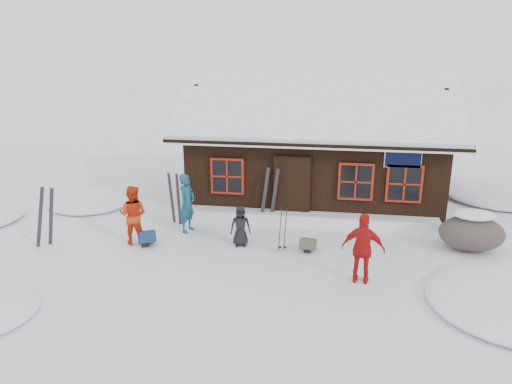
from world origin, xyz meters
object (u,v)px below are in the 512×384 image
at_px(skier_orange_right, 363,249).
at_px(boulder, 472,232).
at_px(skier_crouched, 240,226).
at_px(backpack_blue, 147,239).
at_px(ski_poles, 283,230).
at_px(skier_orange_left, 133,215).
at_px(backpack_olive, 308,246).
at_px(skier_teal, 187,203).
at_px(ski_pair_left, 46,218).

bearing_deg(skier_orange_right, boulder, -134.40).
xyz_separation_m(skier_crouched, backpack_blue, (-2.56, -0.34, -0.41)).
relative_size(skier_crouched, ski_poles, 0.90).
distance_m(skier_orange_left, boulder, 9.13).
relative_size(skier_crouched, backpack_olive, 2.26).
distance_m(skier_teal, backpack_olive, 3.74).
xyz_separation_m(backpack_blue, backpack_olive, (4.40, 0.26, -0.02)).
xyz_separation_m(skier_crouched, ski_poles, (1.16, -0.14, 0.02)).
distance_m(skier_crouched, ski_poles, 1.17).
bearing_deg(backpack_blue, boulder, -22.42).
distance_m(skier_orange_right, ski_pair_left, 8.41).
relative_size(skier_orange_left, ski_pair_left, 0.97).
height_order(boulder, ski_pair_left, ski_pair_left).
height_order(skier_orange_left, ski_pair_left, ski_pair_left).
height_order(ski_poles, backpack_blue, ski_poles).
xyz_separation_m(skier_teal, skier_crouched, (1.72, -0.79, -0.30)).
bearing_deg(boulder, ski_poles, -170.70).
height_order(skier_crouched, boulder, skier_crouched).
relative_size(skier_teal, backpack_olive, 3.47).
relative_size(skier_orange_right, ski_pair_left, 0.98).
relative_size(skier_teal, ski_pair_left, 1.01).
height_order(skier_orange_right, ski_pair_left, skier_orange_right).
bearing_deg(backpack_olive, skier_orange_right, -40.68).
height_order(ski_pair_left, backpack_blue, ski_pair_left).
distance_m(skier_orange_right, boulder, 3.80).
bearing_deg(backpack_blue, skier_crouched, -21.47).
bearing_deg(ski_pair_left, skier_teal, 10.61).
xyz_separation_m(skier_teal, ski_poles, (2.88, -0.93, -0.28)).
xyz_separation_m(skier_teal, skier_orange_right, (4.89, -2.44, -0.02)).
bearing_deg(ski_poles, backpack_olive, 4.33).
bearing_deg(skier_teal, ski_poles, -93.31).
height_order(boulder, backpack_blue, boulder).
relative_size(skier_teal, ski_poles, 1.39).
distance_m(skier_orange_right, ski_poles, 2.53).
xyz_separation_m(boulder, ski_poles, (-4.98, -0.82, 0.09)).
bearing_deg(boulder, skier_orange_right, -141.90).
height_order(boulder, backpack_olive, boulder).
xyz_separation_m(skier_orange_left, backpack_blue, (0.37, -0.06, -0.67)).
distance_m(skier_crouched, ski_pair_left, 5.27).
height_order(skier_crouched, backpack_blue, skier_crouched).
bearing_deg(backpack_olive, skier_crouched, -173.53).
relative_size(skier_orange_left, backpack_olive, 3.31).
bearing_deg(boulder, skier_crouched, -173.70).
distance_m(skier_teal, skier_crouched, 1.91).
relative_size(skier_teal, skier_crouched, 1.54).
height_order(skier_crouched, backpack_olive, skier_crouched).
height_order(skier_teal, skier_crouched, skier_teal).
bearing_deg(skier_orange_right, backpack_blue, -5.41).
height_order(skier_orange_left, skier_orange_right, skier_orange_right).
bearing_deg(ski_poles, skier_crouched, 173.24).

